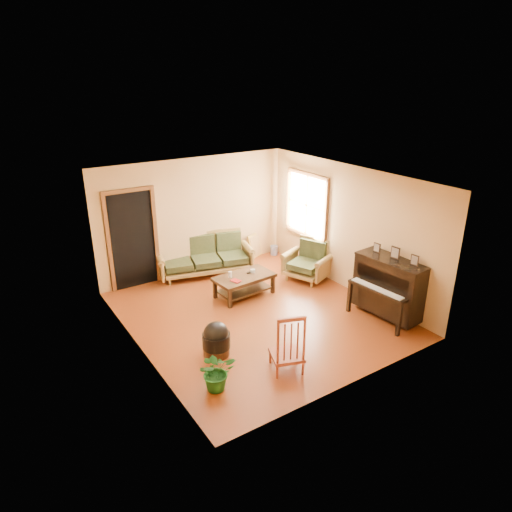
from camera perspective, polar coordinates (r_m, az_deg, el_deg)
floor at (r=8.74m, az=0.07°, el=-7.28°), size 5.00×5.00×0.00m
doorway at (r=9.81m, az=-15.15°, el=1.87°), size 1.08×0.16×2.05m
window at (r=10.36m, az=6.38°, el=6.33°), size 0.12×1.36×1.46m
sofa at (r=10.30m, az=-6.38°, el=0.05°), size 2.24×1.37×0.90m
coffee_table at (r=9.34m, az=-1.48°, el=-3.71°), size 1.26×0.75×0.44m
armchair at (r=10.04m, az=6.32°, el=-0.57°), size 1.12×1.14×0.89m
piano at (r=8.77m, az=16.35°, el=-3.87°), size 0.87×1.37×1.16m
footstool at (r=7.52m, az=-4.97°, el=-10.73°), size 0.57×0.57×0.43m
red_chair at (r=7.02m, az=3.90°, el=-10.53°), size 0.62×0.64×1.00m
leaning_frame at (r=11.22m, az=-0.16°, el=1.33°), size 0.48×0.29×0.63m
ceramic_crock at (r=11.47m, az=2.27°, el=0.72°), size 0.22×0.22×0.23m
potted_plant at (r=6.75m, az=-4.91°, el=-14.15°), size 0.64×0.58×0.60m
book at (r=8.96m, az=-2.85°, el=-3.28°), size 0.19×0.23×0.02m
candle at (r=9.17m, az=-3.26°, el=-2.32°), size 0.09×0.09×0.12m
glass_jar at (r=9.39m, az=-0.41°, el=-1.87°), size 0.11×0.11×0.07m
remote at (r=9.40m, az=-0.69°, el=-2.03°), size 0.17×0.05×0.02m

